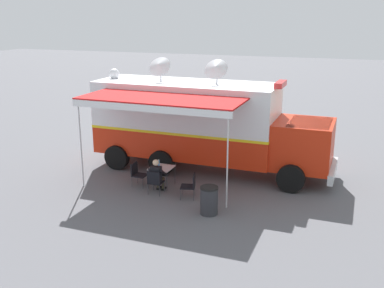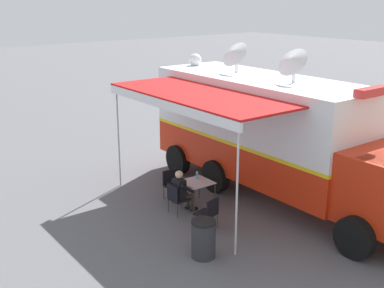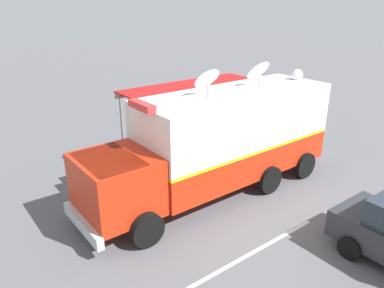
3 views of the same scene
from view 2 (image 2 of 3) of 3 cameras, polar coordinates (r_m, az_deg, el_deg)
ground_plane at (r=15.59m, az=7.54°, el=-5.04°), size 100.00×100.00×0.00m
lot_stripe at (r=16.72m, az=21.26°, el=-4.53°), size 0.21×4.80×0.01m
command_truck at (r=14.45m, az=9.81°, el=1.25°), size 4.97×9.54×4.53m
folding_table at (r=13.91m, az=0.56°, el=-4.65°), size 0.82×0.82×0.73m
water_bottle at (r=14.06m, az=0.60°, el=-3.70°), size 0.07×0.07×0.22m
folding_chair_at_table at (r=13.45m, az=-1.85°, el=-6.17°), size 0.49×0.49×0.87m
folding_chair_beside_table at (r=14.46m, az=-2.35°, el=-4.49°), size 0.49×0.49×0.87m
folding_chair_spare_by_truck at (r=12.58m, az=1.99°, el=-7.87°), size 0.58×0.58×0.87m
seated_responder at (r=13.50m, az=-1.20°, el=-5.44°), size 0.67×0.56×1.25m
trash_bin at (r=11.37m, az=1.35°, el=-11.03°), size 0.57×0.57×0.91m
car_behind_truck at (r=20.22m, az=19.66°, el=1.86°), size 4.25×2.11×1.76m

